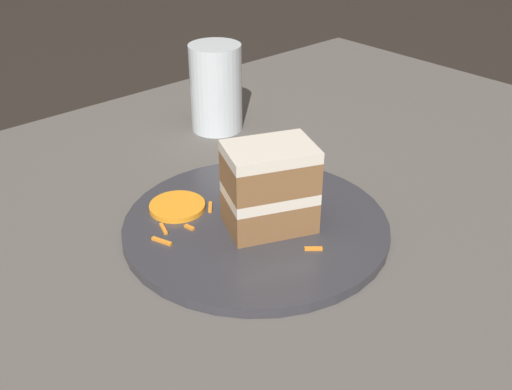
{
  "coord_description": "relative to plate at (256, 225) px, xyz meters",
  "views": [
    {
      "loc": [
        0.35,
        0.42,
        0.41
      ],
      "look_at": [
        -0.02,
        0.01,
        0.08
      ],
      "focal_mm": 42.0,
      "sensor_mm": 36.0,
      "label": 1
    }
  ],
  "objects": [
    {
      "name": "orange_garnish",
      "position": [
        0.05,
        -0.08,
        0.01
      ],
      "size": [
        0.06,
        0.06,
        0.01
      ],
      "primitive_type": "cylinder",
      "color": "orange",
      "rests_on": "plate"
    },
    {
      "name": "ground_plane",
      "position": [
        0.02,
        -0.01,
        -0.04
      ],
      "size": [
        6.0,
        6.0,
        0.0
      ],
      "primitive_type": "plane",
      "color": "black",
      "rests_on": "ground"
    },
    {
      "name": "cake_slice",
      "position": [
        -0.01,
        0.02,
        0.05
      ],
      "size": [
        0.11,
        0.1,
        0.1
      ],
      "rotation": [
        0.0,
        0.0,
        4.31
      ],
      "color": "brown",
      "rests_on": "plate"
    },
    {
      "name": "dining_table",
      "position": [
        0.02,
        -0.01,
        -0.02
      ],
      "size": [
        1.35,
        0.9,
        0.04
      ],
      "primitive_type": "cube",
      "color": "#56514C",
      "rests_on": "ground"
    },
    {
      "name": "carrot_shreds_scatter",
      "position": [
        0.05,
        -0.02,
        0.01
      ],
      "size": [
        0.12,
        0.15,
        0.0
      ],
      "color": "orange",
      "rests_on": "plate"
    },
    {
      "name": "plate",
      "position": [
        0.0,
        0.0,
        0.0
      ],
      "size": [
        0.29,
        0.29,
        0.01
      ],
      "primitive_type": "cylinder",
      "color": "#333338",
      "rests_on": "dining_table"
    },
    {
      "name": "cream_dollop",
      "position": [
        -0.07,
        -0.07,
        0.03
      ],
      "size": [
        0.06,
        0.05,
        0.05
      ],
      "primitive_type": "ellipsoid",
      "color": "silver",
      "rests_on": "plate"
    },
    {
      "name": "drinking_glass",
      "position": [
        -0.14,
        -0.25,
        0.05
      ],
      "size": [
        0.08,
        0.08,
        0.13
      ],
      "color": "silver",
      "rests_on": "dining_table"
    }
  ]
}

